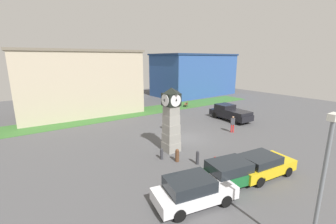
{
  "coord_description": "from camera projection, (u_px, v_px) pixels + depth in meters",
  "views": [
    {
      "loc": [
        -13.22,
        -15.85,
        7.56
      ],
      "look_at": [
        -1.17,
        1.37,
        2.52
      ],
      "focal_mm": 24.0,
      "sensor_mm": 36.0,
      "label": 1
    }
  ],
  "objects": [
    {
      "name": "pedestrian_crossing_lot",
      "position": [
        168.0,
        102.0,
        34.89
      ],
      "size": [
        0.36,
        0.46,
        1.76
      ],
      "color": "#264CA5",
      "rests_on": "ground_plane"
    },
    {
      "name": "storefront_low_left",
      "position": [
        194.0,
        75.0,
        47.14
      ],
      "size": [
        17.33,
        10.3,
        8.43
      ],
      "color": "#2D5193",
      "rests_on": "ground_plane"
    },
    {
      "name": "street_lamp_near_road",
      "position": [
        323.0,
        181.0,
        7.85
      ],
      "size": [
        0.5,
        0.24,
        5.82
      ],
      "color": "slate",
      "rests_on": "ground_plane"
    },
    {
      "name": "bench",
      "position": [
        187.0,
        103.0,
        35.94
      ],
      "size": [
        1.45,
        1.55,
        0.9
      ],
      "color": "brown",
      "rests_on": "ground_plane"
    },
    {
      "name": "warehouse_blue_far",
      "position": [
        79.0,
        82.0,
        31.26
      ],
      "size": [
        16.32,
        10.07,
        8.65
      ],
      "color": "#B7A88E",
      "rests_on": "ground_plane"
    },
    {
      "name": "pedestrian_near_bench",
      "position": [
        167.0,
        122.0,
        24.01
      ],
      "size": [
        0.47,
        0.41,
        1.65
      ],
      "color": "#264CA5",
      "rests_on": "ground_plane"
    },
    {
      "name": "clock_tower",
      "position": [
        171.0,
        120.0,
        18.25
      ],
      "size": [
        1.63,
        1.56,
        5.33
      ],
      "color": "gray",
      "rests_on": "ground_plane"
    },
    {
      "name": "car_navy_sedan",
      "position": [
        193.0,
        190.0,
        11.83
      ],
      "size": [
        4.67,
        2.73,
        1.54
      ],
      "color": "silver",
      "rests_on": "ground_plane"
    },
    {
      "name": "bollard_far_row",
      "position": [
        198.0,
        157.0,
        16.35
      ],
      "size": [
        0.23,
        0.23,
        1.04
      ],
      "color": "#333338",
      "rests_on": "ground_plane"
    },
    {
      "name": "bollard_end_row",
      "position": [
        215.0,
        162.0,
        15.83
      ],
      "size": [
        0.23,
        0.23,
        0.84
      ],
      "color": "maroon",
      "rests_on": "ground_plane"
    },
    {
      "name": "ground_plane",
      "position": [
        186.0,
        138.0,
        21.77
      ],
      "size": [
        67.84,
        67.84,
        0.0
      ],
      "primitive_type": "plane",
      "color": "#4C4C4F"
    },
    {
      "name": "grass_verge_far",
      "position": [
        145.0,
        111.0,
        33.02
      ],
      "size": [
        40.7,
        4.81,
        0.04
      ],
      "primitive_type": "cube",
      "color": "#386B2D",
      "rests_on": "ground_plane"
    },
    {
      "name": "car_by_building",
      "position": [
        262.0,
        165.0,
        14.76
      ],
      "size": [
        4.52,
        2.47,
        1.46
      ],
      "color": "gold",
      "rests_on": "ground_plane"
    },
    {
      "name": "bollard_near_tower",
      "position": [
        162.0,
        154.0,
        17.19
      ],
      "size": [
        0.23,
        0.23,
        0.9
      ],
      "color": "#333338",
      "rests_on": "ground_plane"
    },
    {
      "name": "bollard_mid_row",
      "position": [
        177.0,
        155.0,
        16.79
      ],
      "size": [
        0.3,
        0.3,
        1.0
      ],
      "color": "brown",
      "rests_on": "ground_plane"
    },
    {
      "name": "pedestrian_by_cars",
      "position": [
        233.0,
        123.0,
        23.29
      ],
      "size": [
        0.46,
        0.44,
        1.75
      ],
      "color": "red",
      "rests_on": "ground_plane"
    },
    {
      "name": "car_near_tower",
      "position": [
        231.0,
        172.0,
        13.72
      ],
      "size": [
        4.7,
        2.69,
        1.51
      ],
      "color": "#19602D",
      "rests_on": "ground_plane"
    },
    {
      "name": "pickup_truck",
      "position": [
        230.0,
        113.0,
        28.08
      ],
      "size": [
        2.49,
        5.56,
        1.85
      ],
      "color": "black",
      "rests_on": "ground_plane"
    }
  ]
}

